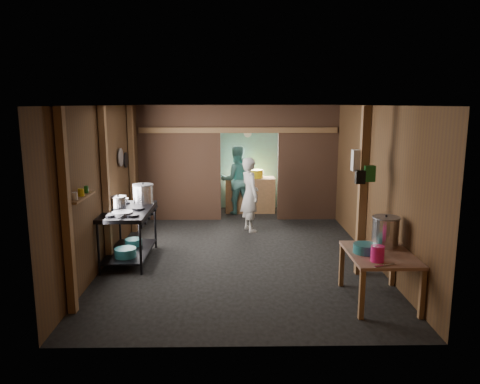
{
  "coord_description": "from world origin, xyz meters",
  "views": [
    {
      "loc": [
        -0.13,
        -8.15,
        2.63
      ],
      "look_at": [
        0.0,
        -0.2,
        1.1
      ],
      "focal_mm": 34.46,
      "sensor_mm": 36.0,
      "label": 1
    }
  ],
  "objects_px": {
    "prep_table": "(379,277)",
    "stock_pot": "(385,232)",
    "stove_pot_large": "(143,194)",
    "pink_bucket": "(377,254)",
    "yellow_tub": "(256,174)",
    "gas_range": "(129,235)",
    "cook": "(250,195)"
  },
  "relations": [
    {
      "from": "prep_table",
      "to": "stock_pot",
      "type": "height_order",
      "value": "stock_pot"
    },
    {
      "from": "prep_table",
      "to": "stove_pot_large",
      "type": "xyz_separation_m",
      "value": [
        -3.54,
        2.18,
        0.71
      ]
    },
    {
      "from": "pink_bucket",
      "to": "yellow_tub",
      "type": "height_order",
      "value": "yellow_tub"
    },
    {
      "from": "prep_table",
      "to": "stock_pot",
      "type": "distance_m",
      "value": 0.63
    },
    {
      "from": "gas_range",
      "to": "pink_bucket",
      "type": "distance_m",
      "value": 4.12
    },
    {
      "from": "yellow_tub",
      "to": "cook",
      "type": "relative_size",
      "value": 0.23
    },
    {
      "from": "prep_table",
      "to": "stove_pot_large",
      "type": "distance_m",
      "value": 4.22
    },
    {
      "from": "stove_pot_large",
      "to": "yellow_tub",
      "type": "distance_m",
      "value": 3.77
    },
    {
      "from": "pink_bucket",
      "to": "stove_pot_large",
      "type": "bearing_deg",
      "value": 143.58
    },
    {
      "from": "stove_pot_large",
      "to": "stock_pot",
      "type": "bearing_deg",
      "value": -27.04
    },
    {
      "from": "stock_pot",
      "to": "cook",
      "type": "distance_m",
      "value": 3.7
    },
    {
      "from": "prep_table",
      "to": "pink_bucket",
      "type": "height_order",
      "value": "pink_bucket"
    },
    {
      "from": "prep_table",
      "to": "stock_pot",
      "type": "relative_size",
      "value": 2.58
    },
    {
      "from": "gas_range",
      "to": "stove_pot_large",
      "type": "height_order",
      "value": "stove_pot_large"
    },
    {
      "from": "stove_pot_large",
      "to": "stock_pot",
      "type": "relative_size",
      "value": 0.82
    },
    {
      "from": "stock_pot",
      "to": "pink_bucket",
      "type": "height_order",
      "value": "stock_pot"
    },
    {
      "from": "gas_range",
      "to": "yellow_tub",
      "type": "distance_m",
      "value": 4.29
    },
    {
      "from": "gas_range",
      "to": "stock_pot",
      "type": "bearing_deg",
      "value": -20.03
    },
    {
      "from": "stove_pot_large",
      "to": "cook",
      "type": "xyz_separation_m",
      "value": [
        1.94,
        1.37,
        -0.28
      ]
    },
    {
      "from": "prep_table",
      "to": "yellow_tub",
      "type": "bearing_deg",
      "value": 104.74
    },
    {
      "from": "stock_pot",
      "to": "yellow_tub",
      "type": "bearing_deg",
      "value": 107.22
    },
    {
      "from": "gas_range",
      "to": "pink_bucket",
      "type": "height_order",
      "value": "gas_range"
    },
    {
      "from": "prep_table",
      "to": "cook",
      "type": "bearing_deg",
      "value": 114.29
    },
    {
      "from": "yellow_tub",
      "to": "pink_bucket",
      "type": "bearing_deg",
      "value": -77.46
    },
    {
      "from": "stock_pot",
      "to": "pink_bucket",
      "type": "xyz_separation_m",
      "value": [
        -0.3,
        -0.62,
        -0.1
      ]
    },
    {
      "from": "gas_range",
      "to": "stove_pot_large",
      "type": "distance_m",
      "value": 0.79
    },
    {
      "from": "prep_table",
      "to": "cook",
      "type": "relative_size",
      "value": 0.74
    },
    {
      "from": "yellow_tub",
      "to": "prep_table",
      "type": "bearing_deg",
      "value": -75.26
    },
    {
      "from": "stove_pot_large",
      "to": "cook",
      "type": "height_order",
      "value": "cook"
    },
    {
      "from": "stove_pot_large",
      "to": "pink_bucket",
      "type": "bearing_deg",
      "value": -36.42
    },
    {
      "from": "stove_pot_large",
      "to": "cook",
      "type": "distance_m",
      "value": 2.39
    },
    {
      "from": "gas_range",
      "to": "cook",
      "type": "distance_m",
      "value": 2.82
    }
  ]
}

